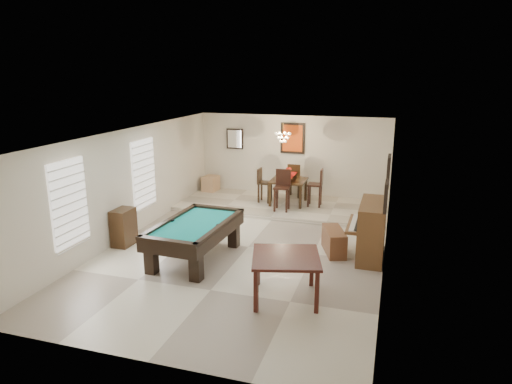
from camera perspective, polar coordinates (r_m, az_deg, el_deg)
The scene contains 26 objects.
ground_plane at distance 10.54m, azimuth -0.96°, elevation -6.91°, with size 6.00×9.00×0.02m, color beige.
wall_back at distance 14.38m, azimuth 4.58°, elevation 4.38°, with size 6.00×0.04×2.60m, color silver.
wall_front at distance 6.25m, azimuth -14.08°, elevation -10.13°, with size 6.00×0.04×2.60m, color silver.
wall_left at distance 11.40m, azimuth -15.49°, elevation 1.12°, with size 0.04×9.00×2.60m, color silver.
wall_right at distance 9.66m, azimuth 16.18°, elevation -1.34°, with size 0.04×9.00×2.60m, color silver.
ceiling at distance 9.88m, azimuth -1.03°, elevation 7.30°, with size 6.00×9.00×0.04m, color white.
dining_step at distance 13.48m, azimuth 3.31°, elevation -1.73°, with size 6.00×2.50×0.12m, color beige.
window_left_front at distance 9.64m, azimuth -22.33°, elevation -1.30°, with size 0.06×1.00×1.70m, color white.
window_left_rear at distance 11.86m, azimuth -13.86°, elevation 2.25°, with size 0.06×1.00×1.70m, color white.
pool_table at distance 9.84m, azimuth -7.59°, elevation -6.13°, with size 1.29×2.38×0.79m, color black, non-canonical shape.
square_table at distance 8.15m, azimuth 3.73°, elevation -10.57°, with size 1.16×1.16×0.80m, color black, non-canonical shape.
upright_piano at distance 10.09m, azimuth 13.48°, elevation -4.59°, with size 0.82×1.47×1.22m, color brown, non-canonical shape.
piano_bench at distance 10.27m, azimuth 9.72°, elevation -6.08°, with size 0.37×0.96×0.53m, color brown.
apothecary_chest at distance 10.94m, azimuth -16.22°, elevation -4.25°, with size 0.38×0.57×0.86m, color black.
dining_table at distance 13.42m, azimuth 4.07°, elevation 0.31°, with size 1.02×1.02×0.84m, color black, non-canonical shape.
flower_vase at distance 13.29m, azimuth 4.11°, elevation 2.61°, with size 0.15×0.15×0.26m, color red, non-canonical shape.
dining_chair_south at distance 12.69m, azimuth 3.25°, elevation 0.17°, with size 0.42×0.42×1.14m, color black, non-canonical shape.
dining_chair_north at distance 14.14m, azimuth 4.88°, elevation 1.50°, with size 0.39×0.39×1.06m, color black, non-canonical shape.
dining_chair_west at distance 13.53m, azimuth 1.12°, elevation 0.84°, with size 0.37×0.37×1.01m, color black, non-canonical shape.
dining_chair_east at distance 13.22m, azimuth 7.38°, elevation 0.56°, with size 0.40×0.40×1.09m, color black, non-canonical shape.
corner_bench at distance 14.96m, azimuth -5.69°, elevation 1.08°, with size 0.43×0.53×0.48m, color tan.
chandelier at distance 12.99m, azimuth 3.40°, elevation 7.30°, with size 0.44×0.44×0.60m, color #FFE5B2, non-canonical shape.
back_painting at distance 14.24m, azimuth 4.60°, elevation 6.72°, with size 0.75×0.06×0.95m, color #D84C14.
back_mirror at distance 14.78m, azimuth -2.66°, elevation 6.66°, with size 0.55×0.06×0.65m, color white.
right_picture_upper at distance 9.81m, azimuth 16.24°, elevation 2.51°, with size 0.06×0.55×0.65m, color slate.
right_picture_lower at distance 8.59m, azimuth 15.93°, elevation -0.54°, with size 0.06×0.45×0.55m, color gray.
Camera 1 is at (3.05, -9.31, 3.89)m, focal length 32.00 mm.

